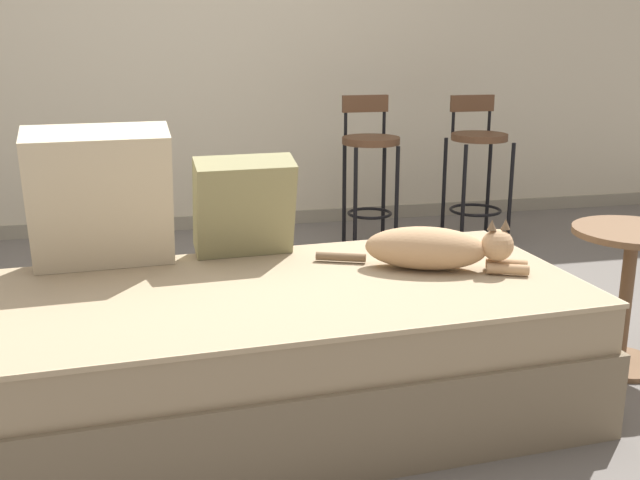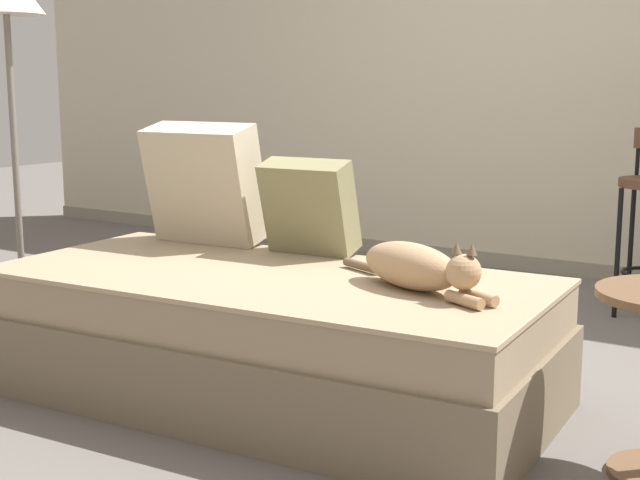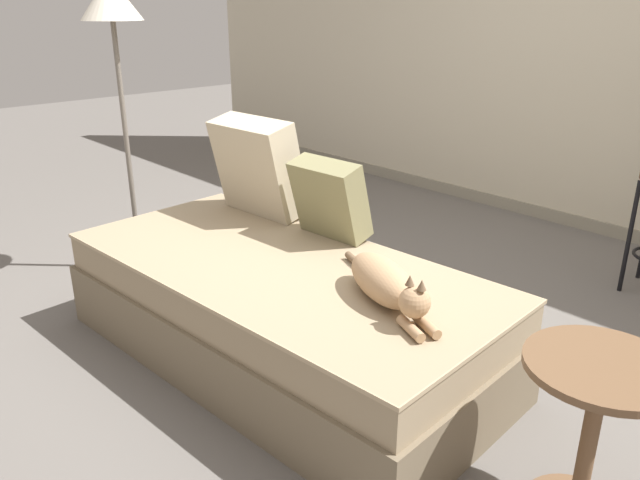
% 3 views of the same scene
% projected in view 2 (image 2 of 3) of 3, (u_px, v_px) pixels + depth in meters
% --- Properties ---
extents(ground_plane, '(16.00, 16.00, 0.00)m').
position_uv_depth(ground_plane, '(329.00, 368.00, 3.54)').
color(ground_plane, '#66605B').
rests_on(ground_plane, ground).
extents(wall_back_panel, '(8.00, 0.10, 2.60)m').
position_uv_depth(wall_back_panel, '(534.00, 50.00, 5.18)').
color(wall_back_panel, beige).
rests_on(wall_back_panel, ground).
extents(wall_baseboard_trim, '(8.00, 0.02, 0.09)m').
position_uv_depth(wall_baseboard_trim, '(522.00, 263.00, 5.35)').
color(wall_baseboard_trim, gray).
rests_on(wall_baseboard_trim, ground).
extents(couch, '(2.04, 1.06, 0.46)m').
position_uv_depth(couch, '(269.00, 335.00, 3.17)').
color(couch, '#766750').
rests_on(couch, ground).
extents(throw_pillow_corner, '(0.49, 0.30, 0.50)m').
position_uv_depth(throw_pillow_corner, '(205.00, 183.00, 3.67)').
color(throw_pillow_corner, beige).
rests_on(throw_pillow_corner, couch).
extents(throw_pillow_middle, '(0.37, 0.24, 0.38)m').
position_uv_depth(throw_pillow_middle, '(309.00, 207.00, 3.44)').
color(throw_pillow_middle, '#847F56').
rests_on(throw_pillow_middle, couch).
extents(cat, '(0.70, 0.36, 0.19)m').
position_uv_depth(cat, '(417.00, 267.00, 2.88)').
color(cat, tan).
rests_on(cat, couch).
extents(floor_lamp, '(0.32, 0.32, 1.62)m').
position_uv_depth(floor_lamp, '(7.00, 23.00, 3.70)').
color(floor_lamp, slate).
rests_on(floor_lamp, ground).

